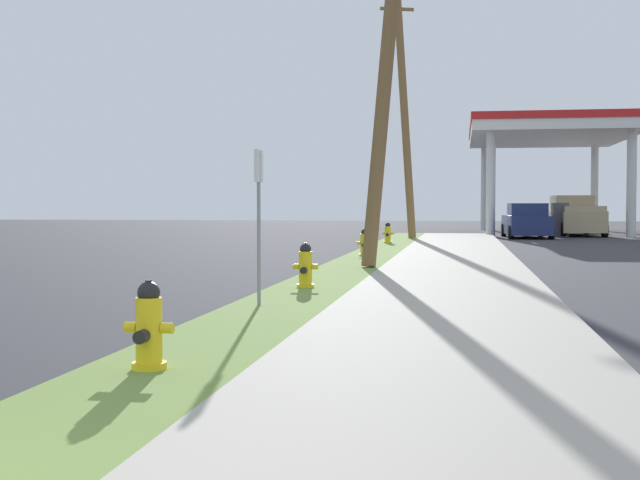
{
  "coord_description": "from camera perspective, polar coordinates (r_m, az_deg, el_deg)",
  "views": [
    {
      "loc": [
        3.17,
        -2.42,
        1.49
      ],
      "look_at": [
        0.66,
        12.8,
        0.86
      ],
      "focal_mm": 48.28,
      "sensor_mm": 36.0,
      "label": 1
    }
  ],
  "objects": [
    {
      "name": "fire_hydrant_second",
      "position": [
        14.27,
        -0.97,
        -1.87
      ],
      "size": [
        0.42,
        0.38,
        0.74
      ],
      "color": "yellow",
      "rests_on": "grass_verge"
    },
    {
      "name": "street_sign_post",
      "position": [
        11.73,
        -4.09,
        3.04
      ],
      "size": [
        0.05,
        0.36,
        2.12
      ],
      "color": "gray",
      "rests_on": "grass_verge"
    },
    {
      "name": "utility_pole_background",
      "position": [
        35.91,
        5.63,
        8.26
      ],
      "size": [
        1.54,
        0.7,
        10.01
      ],
      "color": "olive",
      "rests_on": "grass_verge"
    },
    {
      "name": "fire_hydrant_third",
      "position": [
        23.09,
        2.97,
        -0.27
      ],
      "size": [
        0.42,
        0.37,
        0.74
      ],
      "color": "yellow",
      "rests_on": "grass_verge"
    },
    {
      "name": "truck_tan_at_forecourt",
      "position": [
        43.77,
        16.54,
        1.47
      ],
      "size": [
        2.38,
        5.5,
        1.97
      ],
      "color": "tan",
      "rests_on": "ground"
    },
    {
      "name": "fire_hydrant_nearest",
      "position": [
        7.32,
        -11.29,
        -5.91
      ],
      "size": [
        0.42,
        0.38,
        0.74
      ],
      "color": "yellow",
      "rests_on": "grass_verge"
    },
    {
      "name": "car_navy_by_near_pump",
      "position": [
        40.19,
        13.54,
        1.16
      ],
      "size": [
        2.13,
        4.58,
        1.57
      ],
      "color": "navy",
      "rests_on": "ground"
    },
    {
      "name": "utility_pole_midground",
      "position": [
        19.73,
        4.41,
        11.47
      ],
      "size": [
        1.23,
        2.07,
        8.85
      ],
      "color": "brown",
      "rests_on": "grass_verge"
    },
    {
      "name": "car_silver_by_far_pump",
      "position": [
        50.93,
        16.04,
        1.37
      ],
      "size": [
        2.21,
        4.62,
        1.57
      ],
      "color": "#BCBCC1",
      "rests_on": "ground"
    },
    {
      "name": "fire_hydrant_fourth",
      "position": [
        31.33,
        4.51,
        0.41
      ],
      "size": [
        0.42,
        0.37,
        0.74
      ],
      "color": "yellow",
      "rests_on": "grass_verge"
    }
  ]
}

